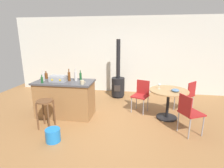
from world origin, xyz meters
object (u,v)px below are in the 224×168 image
folding_chair_far (141,94)px  cup_1 (53,77)px  toolbox (58,78)px  wine_glass (159,85)px  folding_chair_left (189,111)px  bottle_1 (76,76)px  kitchen_island (65,98)px  bottle_4 (43,77)px  bottle_5 (42,80)px  serving_bowl (175,90)px  wood_stove (118,83)px  folding_chair_near (187,94)px  bottle_0 (46,76)px  dining_table (168,97)px  cup_0 (82,82)px  plastic_bucket (53,135)px  bottle_3 (69,76)px  bottle_2 (81,76)px  wooden_stool (45,107)px

folding_chair_far → cup_1: 2.40m
toolbox → wine_glass: 2.52m
folding_chair_left → bottle_1: 2.73m
kitchen_island → wine_glass: kitchen_island is taller
folding_chair_left → bottle_4: size_ratio=3.16×
bottle_5 → serving_bowl: (3.17, 0.35, -0.22)m
folding_chair_left → bottle_1: bearing=167.1°
kitchen_island → wood_stove: bearing=54.9°
folding_chair_near → folding_chair_far: (-1.22, -0.14, -0.01)m
kitchen_island → bottle_1: 0.65m
bottle_0 → bottle_4: 0.26m
dining_table → cup_0: (-2.04, -0.45, 0.41)m
toolbox → cup_0: 0.71m
cup_1 → wine_glass: 2.75m
cup_1 → bottle_4: bearing=-124.2°
serving_bowl → plastic_bucket: size_ratio=0.63×
wood_stove → cup_1: size_ratio=15.90×
bottle_3 → plastic_bucket: size_ratio=1.08×
serving_bowl → bottle_3: bearing=-178.6°
folding_chair_far → bottle_2: bottle_2 is taller
bottle_2 → cup_1: bearing=-176.4°
bottle_2 → plastic_bucket: 1.67m
cup_1 → bottle_2: bearing=3.6°
bottle_3 → wooden_stool: bearing=-111.9°
folding_chair_far → plastic_bucket: folding_chair_far is taller
plastic_bucket → bottle_2: bearing=84.6°
bottle_4 → folding_chair_left: bearing=-7.8°
kitchen_island → folding_chair_near: 3.23m
toolbox → cup_1: toolbox is taller
kitchen_island → dining_table: (2.59, 0.23, 0.10)m
bottle_4 → dining_table: bearing=5.1°
wine_glass → plastic_bucket: (-2.13, -1.49, -0.71)m
folding_chair_left → kitchen_island: bearing=169.9°
wooden_stool → toolbox: (0.04, 0.66, 0.51)m
wooden_stool → dining_table: dining_table is taller
wood_stove → folding_chair_near: bearing=-25.6°
kitchen_island → bottle_1: (0.28, 0.08, 0.58)m
kitchen_island → bottle_5: 0.74m
dining_table → wine_glass: bearing=164.0°
cup_0 → cup_1: cup_1 is taller
bottle_1 → serving_bowl: bearing=0.6°
bottle_3 → wine_glass: (2.24, 0.25, -0.20)m
dining_table → cup_1: cup_1 is taller
bottle_3 → plastic_bucket: bottle_3 is taller
kitchen_island → folding_chair_left: bearing=-10.1°
kitchen_island → wine_glass: (2.36, 0.30, 0.38)m
folding_chair_near → folding_chair_left: folding_chair_left is taller
cup_0 → serving_bowl: (2.17, 0.33, -0.20)m
folding_chair_left → bottle_2: bearing=164.0°
bottle_1 → bottle_5: size_ratio=1.64×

